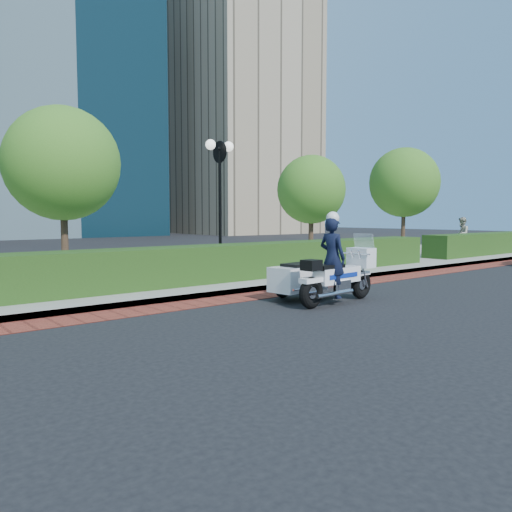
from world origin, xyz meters
TOP-DOWN VIEW (x-y plane):
  - ground at (0.00, 0.00)m, footprint 120.00×120.00m
  - brick_strip at (0.00, 1.50)m, footprint 60.00×1.00m
  - sidewalk at (0.00, 6.00)m, footprint 60.00×8.00m
  - hedge_main at (0.00, 3.60)m, footprint 18.00×1.20m
  - hedge_far at (16.00, 3.60)m, footprint 10.00×1.20m
  - lamppost at (1.00, 5.20)m, footprint 1.02×0.70m
  - tree_b at (-3.50, 6.50)m, footprint 3.20×3.20m
  - tree_c at (6.50, 6.50)m, footprint 2.80×2.80m
  - tree_d at (13.00, 6.50)m, footprint 3.40×3.40m
  - tower_center at (8.00, 44.00)m, footprint 18.00×15.00m
  - tower_right at (28.00, 38.00)m, footprint 14.00×12.00m
  - police_motorcycle at (0.05, -0.14)m, footprint 2.56×1.81m
  - pedestrian at (15.96, 5.03)m, footprint 1.06×0.96m

SIDE VIEW (x-z plane):
  - ground at x=0.00m, z-range 0.00..0.00m
  - brick_strip at x=0.00m, z-range 0.00..0.01m
  - sidewalk at x=0.00m, z-range 0.00..0.15m
  - hedge_main at x=0.00m, z-range 0.15..1.15m
  - hedge_far at x=16.00m, z-range 0.15..1.15m
  - police_motorcycle at x=0.05m, z-range -0.33..1.74m
  - pedestrian at x=15.96m, z-range 0.15..1.92m
  - lamppost at x=1.00m, z-range 0.85..5.06m
  - tree_c at x=6.50m, z-range 0.90..5.20m
  - tree_b at x=-3.50m, z-range 0.99..5.88m
  - tree_d at x=13.00m, z-range 1.03..6.19m
  - tower_right at x=28.00m, z-range 0.00..28.00m
  - tower_center at x=8.00m, z-range 0.00..46.00m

